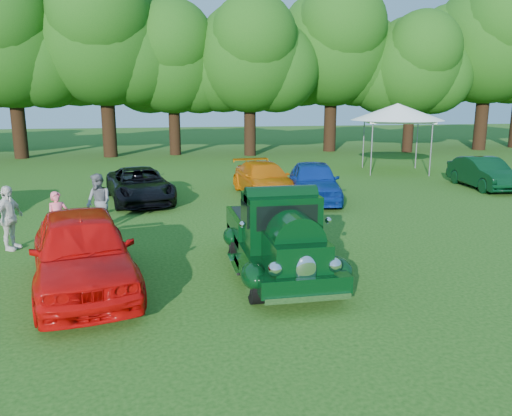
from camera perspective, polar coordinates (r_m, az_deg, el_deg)
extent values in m
plane|color=#1A4510|center=(11.71, -3.81, -7.28)|extent=(120.00, 120.00, 0.00)
cylinder|color=black|center=(9.86, -0.10, -8.78)|extent=(0.22, 0.75, 0.75)
cylinder|color=black|center=(10.30, 9.27, -8.02)|extent=(0.22, 0.75, 0.75)
cylinder|color=black|center=(12.57, -2.60, -4.07)|extent=(0.22, 0.75, 0.75)
cylinder|color=black|center=(12.92, 4.85, -3.65)|extent=(0.22, 0.75, 0.75)
cube|color=black|center=(11.39, 2.64, -5.03)|extent=(1.75, 4.58, 0.35)
cube|color=black|center=(10.00, 4.51, -5.12)|extent=(1.12, 1.48, 0.63)
cube|color=black|center=(11.06, 2.84, -1.51)|extent=(1.59, 1.17, 1.22)
cube|color=black|center=(10.49, 3.58, -1.10)|extent=(1.32, 0.06, 0.53)
cube|color=black|center=(12.62, 1.17, -1.93)|extent=(1.75, 2.09, 0.59)
cube|color=black|center=(12.55, 1.17, -0.67)|extent=(1.51, 1.83, 0.05)
ellipsoid|color=black|center=(9.79, -0.28, -7.74)|extent=(0.51, 0.87, 0.51)
ellipsoid|color=black|center=(10.24, 9.47, -6.99)|extent=(0.51, 0.87, 0.51)
ellipsoid|color=black|center=(12.52, -2.88, -3.28)|extent=(0.39, 0.73, 0.43)
ellipsoid|color=black|center=(12.88, 5.13, -2.85)|extent=(0.39, 0.73, 0.43)
ellipsoid|color=white|center=(9.35, 5.75, -7.21)|extent=(0.41, 0.13, 0.61)
sphere|color=white|center=(9.25, 2.22, -6.96)|extent=(0.29, 0.29, 0.29)
sphere|color=white|center=(9.56, 8.93, -6.45)|extent=(0.29, 0.29, 0.29)
cube|color=white|center=(9.38, 5.96, -10.21)|extent=(1.65, 0.11, 0.11)
cube|color=white|center=(13.72, 0.24, -2.51)|extent=(1.65, 0.11, 0.11)
imported|color=red|center=(11.06, -19.22, -4.61)|extent=(2.91, 5.20, 1.67)
imported|color=black|center=(19.83, -13.15, 2.56)|extent=(2.99, 5.05, 1.32)
imported|color=#CF6507|center=(20.63, 0.94, 3.31)|extent=(2.27, 4.78, 1.35)
imported|color=navy|center=(19.66, 6.62, 3.07)|extent=(2.70, 4.82, 1.55)
imported|color=black|center=(24.48, 24.57, 3.66)|extent=(1.82, 4.28, 1.37)
imported|color=#F36478|center=(14.60, -21.68, -1.12)|extent=(0.64, 0.55, 1.49)
imported|color=slate|center=(15.77, -17.54, 0.61)|extent=(1.05, 1.07, 1.74)
imported|color=silver|center=(14.64, -26.45, -1.05)|extent=(0.81, 1.09, 1.73)
cube|color=white|center=(28.32, 15.79, 9.52)|extent=(4.10, 4.10, 0.13)
cone|color=white|center=(28.31, 15.85, 10.54)|extent=(6.01, 6.01, 0.89)
cylinder|color=slate|center=(26.67, 13.07, 6.51)|extent=(0.07, 0.07, 2.68)
cylinder|color=slate|center=(29.64, 12.18, 7.12)|extent=(0.07, 0.07, 2.68)
cylinder|color=slate|center=(27.31, 19.36, 6.26)|extent=(0.07, 0.07, 2.68)
cylinder|color=slate|center=(30.21, 17.88, 6.89)|extent=(0.07, 0.07, 2.68)
cylinder|color=black|center=(37.00, -25.49, 8.63)|extent=(0.90, 0.90, 4.51)
sphere|color=#144B10|center=(37.12, -26.26, 16.55)|extent=(8.25, 8.25, 8.25)
cylinder|color=black|center=(35.78, -16.48, 9.37)|extent=(0.94, 0.94, 4.68)
sphere|color=#144B10|center=(35.94, -17.03, 17.89)|extent=(8.57, 8.57, 8.57)
cylinder|color=black|center=(36.14, -9.29, 9.17)|extent=(0.79, 0.79, 3.97)
sphere|color=#144B10|center=(36.18, -9.55, 16.34)|extent=(7.26, 7.26, 7.26)
cylinder|color=black|center=(35.20, -0.70, 9.33)|extent=(0.81, 0.81, 4.07)
sphere|color=#144B10|center=(35.26, -0.72, 16.88)|extent=(7.45, 7.45, 7.45)
cylinder|color=black|center=(38.53, 8.47, 9.86)|extent=(0.92, 0.92, 4.60)
sphere|color=#144B10|center=(38.66, 8.73, 17.64)|extent=(8.41, 8.41, 8.41)
cylinder|color=black|center=(39.14, 17.03, 8.92)|extent=(0.76, 0.76, 3.81)
sphere|color=#144B10|center=(39.15, 17.45, 15.27)|extent=(6.97, 6.97, 6.97)
cylinder|color=black|center=(42.90, 24.36, 9.32)|extent=(0.97, 0.97, 4.84)
sphere|color=#144B10|center=(43.05, 25.04, 16.65)|extent=(8.85, 8.85, 8.85)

